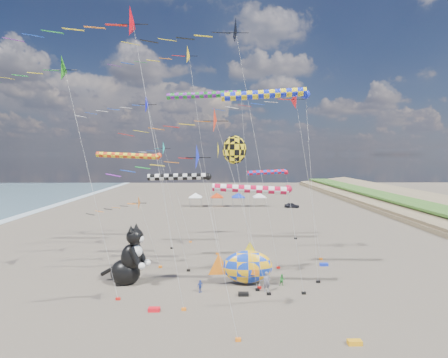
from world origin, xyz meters
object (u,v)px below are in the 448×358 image
object	(u,v)px
cat_inflatable	(129,254)
person_adult	(267,282)
fish_inflatable	(247,267)
child_green	(282,280)
parked_car	(292,205)
child_blue	(200,286)

from	to	relation	value
cat_inflatable	person_adult	bearing A→B (deg)	6.88
fish_inflatable	child_green	distance (m)	3.50
fish_inflatable	person_adult	xyz separation A→B (m)	(1.64, -1.69, -0.84)
cat_inflatable	child_green	size ratio (longest dim) A/B	5.24
person_adult	parked_car	distance (m)	50.61
fish_inflatable	cat_inflatable	bearing A→B (deg)	177.17
cat_inflatable	fish_inflatable	distance (m)	11.25
child_green	person_adult	bearing A→B (deg)	-149.73
cat_inflatable	child_green	bearing A→B (deg)	13.42
cat_inflatable	parked_car	world-z (taller)	cat_inflatable
cat_inflatable	parked_car	bearing A→B (deg)	78.23
parked_car	person_adult	bearing A→B (deg)	175.75
cat_inflatable	child_green	distance (m)	14.66
person_adult	child_green	bearing A→B (deg)	25.79
cat_inflatable	fish_inflatable	world-z (taller)	cat_inflatable
fish_inflatable	person_adult	distance (m)	2.50
person_adult	fish_inflatable	bearing A→B (deg)	119.56
fish_inflatable	parked_car	xyz separation A→B (m)	(14.30, 47.31, -1.15)
fish_inflatable	person_adult	world-z (taller)	fish_inflatable
fish_inflatable	child_blue	bearing A→B (deg)	-158.02
child_green	parked_car	size ratio (longest dim) A/B	0.32
person_adult	parked_car	size ratio (longest dim) A/B	0.53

